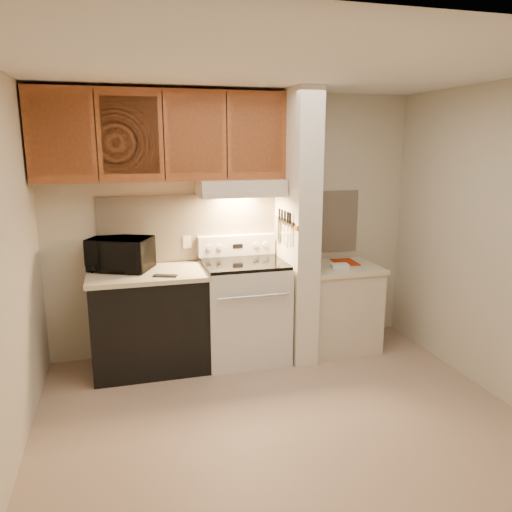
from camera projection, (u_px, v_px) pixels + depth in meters
name	position (u px, v px, depth m)	size (l,w,h in m)	color
floor	(282.00, 419.00, 3.75)	(3.60, 3.60, 0.00)	tan
ceiling	(286.00, 67.00, 3.19)	(3.60, 3.60, 0.00)	white
wall_back	(235.00, 224.00, 4.88)	(3.60, 0.02, 2.50)	beige
wall_left	(1.00, 275.00, 3.01)	(0.02, 3.00, 2.50)	beige
wall_right	(500.00, 243.00, 3.93)	(0.02, 3.00, 2.50)	beige
backsplash	(236.00, 226.00, 4.87)	(2.60, 0.02, 0.63)	beige
range_body	(244.00, 312.00, 4.73)	(0.76, 0.65, 0.92)	silver
oven_window	(253.00, 319.00, 4.42)	(0.50, 0.01, 0.30)	black
oven_handle	(254.00, 296.00, 4.34)	(0.02, 0.02, 0.65)	silver
cooktop	(244.00, 263.00, 4.63)	(0.74, 0.64, 0.03)	black
range_backguard	(237.00, 245.00, 4.87)	(0.76, 0.08, 0.20)	silver
range_display	(238.00, 246.00, 4.83)	(0.10, 0.01, 0.04)	black
range_knob_left_outer	(209.00, 248.00, 4.75)	(0.05, 0.05, 0.02)	silver
range_knob_left_inner	(220.00, 247.00, 4.78)	(0.05, 0.05, 0.02)	silver
range_knob_right_inner	(256.00, 245.00, 4.87)	(0.05, 0.05, 0.02)	silver
range_knob_right_outer	(266.00, 245.00, 4.90)	(0.05, 0.05, 0.02)	silver
dishwasher_front	(150.00, 323.00, 4.52)	(1.00, 0.63, 0.87)	black
left_countertop	(147.00, 274.00, 4.42)	(1.04, 0.67, 0.04)	beige
spoon_rest	(165.00, 276.00, 4.26)	(0.20, 0.06, 0.01)	black
teal_jar	(111.00, 263.00, 4.53)	(0.10, 0.10, 0.11)	#276F6A
outlet	(187.00, 242.00, 4.77)	(0.08, 0.01, 0.12)	beige
microwave	(121.00, 254.00, 4.46)	(0.53, 0.36, 0.29)	black
partition_pillar	(296.00, 227.00, 4.68)	(0.22, 0.70, 2.50)	silver
pillar_trim	(285.00, 223.00, 4.64)	(0.01, 0.70, 0.04)	brown
knife_strip	(286.00, 221.00, 4.59)	(0.02, 0.42, 0.04)	black
knife_blade_a	(290.00, 235.00, 4.47)	(0.01, 0.04, 0.16)	silver
knife_handle_a	(290.00, 218.00, 4.44)	(0.02, 0.02, 0.10)	black
knife_blade_b	(288.00, 235.00, 4.53)	(0.01, 0.04, 0.18)	silver
knife_handle_b	(288.00, 217.00, 4.50)	(0.02, 0.02, 0.10)	black
knife_blade_c	(284.00, 234.00, 4.62)	(0.01, 0.04, 0.20)	silver
knife_handle_c	(285.00, 216.00, 4.57)	(0.02, 0.02, 0.10)	black
knife_blade_d	(282.00, 231.00, 4.69)	(0.01, 0.04, 0.16)	silver
knife_handle_d	(282.00, 215.00, 4.65)	(0.02, 0.02, 0.10)	black
knife_blade_e	(279.00, 230.00, 4.77)	(0.01, 0.04, 0.18)	silver
knife_handle_e	(279.00, 214.00, 4.73)	(0.02, 0.02, 0.10)	black
oven_mitt	(278.00, 228.00, 4.82)	(0.03, 0.10, 0.23)	slate
right_cab_base	(338.00, 309.00, 4.99)	(0.70, 0.60, 0.81)	beige
right_countertop	(340.00, 268.00, 4.89)	(0.74, 0.64, 0.04)	beige
red_folder	(345.00, 262.00, 5.01)	(0.22, 0.30, 0.01)	#AC2C0A
white_box	(340.00, 266.00, 4.78)	(0.16, 0.11, 0.04)	white
range_hood	(240.00, 187.00, 4.59)	(0.78, 0.44, 0.15)	beige
hood_lip	(246.00, 195.00, 4.40)	(0.78, 0.04, 0.06)	beige
upper_cabinets	(162.00, 136.00, 4.35)	(2.18, 0.33, 0.77)	brown
cab_door_a	(60.00, 135.00, 3.99)	(0.46, 0.01, 0.63)	brown
cab_gap_a	(96.00, 135.00, 4.06)	(0.01, 0.01, 0.73)	black
cab_door_b	(130.00, 136.00, 4.13)	(0.46, 0.01, 0.63)	brown
cab_gap_b	(164.00, 136.00, 4.20)	(0.01, 0.01, 0.73)	black
cab_door_c	(196.00, 136.00, 4.27)	(0.46, 0.01, 0.63)	brown
cab_gap_c	(227.00, 136.00, 4.34)	(0.01, 0.01, 0.73)	black
cab_door_d	(257.00, 136.00, 4.41)	(0.46, 0.01, 0.63)	brown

